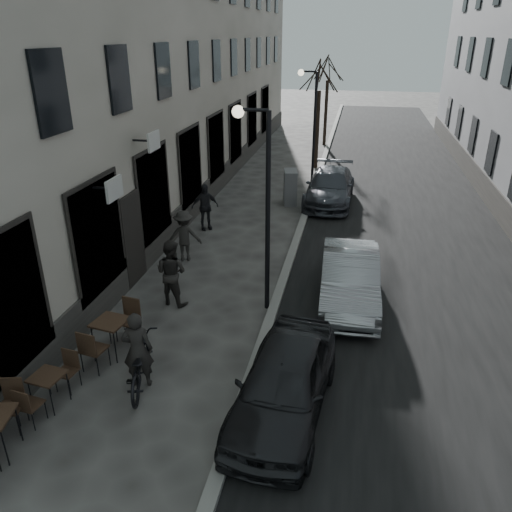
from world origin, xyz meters
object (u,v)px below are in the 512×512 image
(bistro_set_c, at_px, (112,334))
(car_far, at_px, (330,187))
(streetlamp_near, at_px, (261,190))
(bicycle, at_px, (139,363))
(car_mid, at_px, (349,278))
(utility_cabinet, at_px, (290,187))
(pedestrian_far, at_px, (205,207))
(tree_near, at_px, (320,74))
(pedestrian_near, at_px, (171,272))
(pedestrian_mid, at_px, (184,236))
(car_near, at_px, (284,382))
(bistro_set_b, at_px, (49,387))
(streetlamp_far, at_px, (311,115))
(tree_far, at_px, (328,67))

(bistro_set_c, height_order, car_far, car_far)
(streetlamp_near, xyz_separation_m, bistro_set_c, (-2.83, -2.67, -2.65))
(bicycle, xyz_separation_m, car_mid, (4.02, 4.33, 0.18))
(utility_cabinet, xyz_separation_m, pedestrian_far, (-2.61, -3.53, 0.14))
(bistro_set_c, relative_size, pedestrian_far, 1.02)
(streetlamp_near, relative_size, car_mid, 1.22)
(tree_near, xyz_separation_m, pedestrian_near, (-2.38, -15.24, -3.77))
(utility_cabinet, height_order, bicycle, utility_cabinet)
(pedestrian_mid, bearing_deg, bicycle, 85.13)
(tree_near, distance_m, pedestrian_mid, 13.47)
(pedestrian_near, height_order, pedestrian_far, pedestrian_near)
(bicycle, distance_m, pedestrian_near, 3.38)
(pedestrian_near, bearing_deg, car_far, -95.55)
(bicycle, relative_size, car_far, 0.42)
(car_near, bearing_deg, bistro_set_b, -165.88)
(tree_near, xyz_separation_m, bistro_set_c, (-2.90, -17.67, -4.15))
(tree_near, distance_m, car_mid, 14.93)
(pedestrian_far, bearing_deg, car_mid, -72.16)
(bicycle, distance_m, car_far, 13.11)
(streetlamp_far, bearing_deg, pedestrian_near, -100.68)
(streetlamp_near, bearing_deg, utility_cabinet, 92.82)
(streetlamp_far, bearing_deg, tree_far, 89.54)
(bistro_set_b, relative_size, utility_cabinet, 1.01)
(pedestrian_near, height_order, car_near, pedestrian_near)
(tree_near, xyz_separation_m, car_near, (1.10, -18.78, -3.99))
(tree_far, distance_m, bistro_set_b, 26.05)
(streetlamp_far, relative_size, tree_far, 0.89)
(tree_near, height_order, pedestrian_mid, tree_near)
(pedestrian_far, bearing_deg, car_far, 11.57)
(bistro_set_b, bearing_deg, pedestrian_mid, 94.71)
(tree_far, relative_size, bistro_set_b, 3.99)
(bistro_set_b, relative_size, car_near, 0.36)
(bistro_set_b, bearing_deg, bistro_set_c, 85.26)
(pedestrian_near, relative_size, pedestrian_mid, 1.10)
(utility_cabinet, bearing_deg, car_far, 6.82)
(bistro_set_b, xyz_separation_m, car_near, (4.39, 0.71, 0.25))
(pedestrian_near, relative_size, car_far, 0.38)
(bicycle, relative_size, car_mid, 0.47)
(car_near, bearing_deg, pedestrian_mid, 128.06)
(pedestrian_far, distance_m, car_mid, 6.87)
(bistro_set_c, relative_size, utility_cabinet, 1.22)
(streetlamp_near, xyz_separation_m, utility_cabinet, (-0.43, 8.71, -2.46))
(pedestrian_far, bearing_deg, utility_cabinet, 21.31)
(pedestrian_mid, bearing_deg, bistro_set_c, 75.47)
(utility_cabinet, bearing_deg, pedestrian_far, -137.17)
(pedestrian_mid, bearing_deg, car_mid, 146.75)
(streetlamp_near, height_order, bistro_set_b, streetlamp_near)
(streetlamp_far, xyz_separation_m, pedestrian_far, (-3.04, -6.83, -2.32))
(utility_cabinet, distance_m, bicycle, 12.34)
(pedestrian_near, bearing_deg, pedestrian_mid, -63.25)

